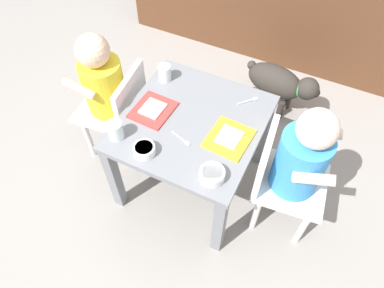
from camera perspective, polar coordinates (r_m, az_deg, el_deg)
ground_plane at (r=1.80m, az=0.00°, el=-5.63°), size 7.00×7.00×0.00m
dining_table at (r=1.49m, az=0.00°, el=1.88°), size 0.56×0.59×0.45m
seated_child_left at (r=1.64m, az=-13.82°, el=9.12°), size 0.31×0.31×0.69m
seated_child_right at (r=1.38m, az=16.80°, el=-2.61°), size 0.31×0.31×0.71m
dog at (r=2.03m, az=13.96°, el=9.58°), size 0.43×0.22×0.30m
food_tray_left at (r=1.48m, az=-6.34°, el=5.57°), size 0.16×0.18×0.02m
food_tray_right at (r=1.38m, az=6.01°, el=0.99°), size 0.17×0.19×0.02m
water_cup_left at (r=1.39m, az=-12.24°, el=2.05°), size 0.06×0.06×0.07m
water_cup_right at (r=1.60m, az=-4.43°, el=11.26°), size 0.06×0.06×0.07m
cereal_bowl_right_side at (r=1.33m, az=-7.73°, el=-0.90°), size 0.08×0.08×0.04m
cereal_bowl_left_side at (r=1.26m, az=3.25°, el=-4.95°), size 0.09×0.09×0.04m
spoon_by_left_tray at (r=1.37m, az=-1.48°, el=0.71°), size 0.10×0.04×0.01m
spoon_by_right_tray at (r=1.53m, az=9.37°, el=6.99°), size 0.08×0.08×0.01m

